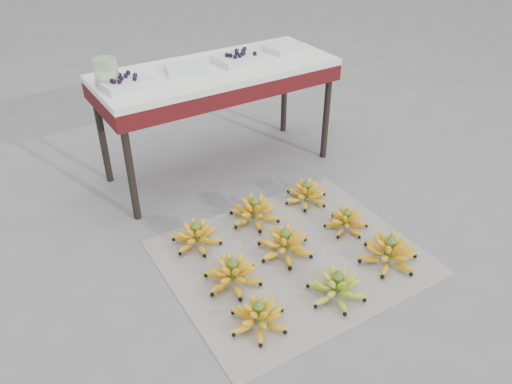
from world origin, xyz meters
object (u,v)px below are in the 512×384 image
bunch_mid_left (233,274)px  tray_far_left (125,83)px  bunch_front_right (389,252)px  bunch_back_right (306,194)px  bunch_front_left (258,316)px  bunch_mid_right (346,221)px  tray_right (238,58)px  bunch_back_left (197,236)px  bunch_front_center (336,287)px  bunch_mid_center (285,244)px  tray_far_right (284,48)px  newspaper_mat (292,257)px  vendor_table (217,79)px  glass_jar (106,73)px  bunch_back_center (254,211)px  tray_left (187,69)px

bunch_mid_left → tray_far_left: 1.18m
bunch_front_right → bunch_back_right: 0.66m
bunch_front_left → bunch_mid_right: size_ratio=0.85×
tray_right → bunch_front_right: bearing=-85.3°
bunch_mid_left → bunch_back_left: (-0.01, 0.36, -0.00)m
bunch_front_center → bunch_mid_center: (-0.02, 0.38, 0.00)m
tray_right → tray_far_left: bearing=-178.4°
bunch_back_left → tray_far_right: (1.01, 0.68, 0.66)m
bunch_front_right → newspaper_mat: bearing=122.3°
bunch_front_center → vendor_table: size_ratio=0.20×
bunch_front_right → glass_jar: size_ratio=2.47×
bunch_back_right → glass_jar: (-0.88, 0.65, 0.71)m
bunch_back_center → bunch_back_right: 0.36m
vendor_table → tray_right: 0.18m
newspaper_mat → bunch_mid_right: bunch_mid_right is taller
bunch_front_left → vendor_table: (0.52, 1.29, 0.56)m
bunch_front_center → bunch_mid_right: size_ratio=0.95×
bunch_mid_left → tray_right: bearing=50.8°
bunch_back_center → tray_left: (-0.06, 0.63, 0.65)m
newspaper_mat → tray_far_right: tray_far_right is taller
tray_left → bunch_mid_center: bearing=-87.5°
bunch_front_right → bunch_back_right: size_ratio=1.13×
bunch_mid_center → bunch_back_right: bearing=64.0°
tray_right → vendor_table: bearing=178.2°
bunch_mid_right → bunch_back_left: bearing=133.3°
newspaper_mat → bunch_front_right: bearing=-36.9°
vendor_table → bunch_mid_right: bearing=-74.9°
bunch_front_right → bunch_mid_left: (-0.74, 0.29, -0.00)m
bunch_mid_left → bunch_mid_center: bearing=1.4°
bunch_front_right → bunch_mid_center: bearing=119.3°
tray_far_left → bunch_mid_right: bearing=-48.6°
bunch_mid_center → bunch_mid_right: 0.41m
tray_far_left → tray_right: size_ratio=1.00×
tray_left → bunch_front_left: bearing=-104.5°
newspaper_mat → bunch_front_left: (-0.39, -0.29, 0.06)m
bunch_mid_right → bunch_back_center: bearing=114.7°
bunch_front_right → bunch_back_center: 0.77m
bunch_mid_center → bunch_mid_right: (0.41, -0.01, -0.01)m
bunch_front_left → bunch_back_left: 0.65m
bunch_front_center → bunch_mid_left: size_ratio=0.96×
tray_far_right → glass_jar: bearing=-179.4°
bunch_front_left → tray_far_left: bearing=93.2°
bunch_back_center → bunch_back_right: bearing=2.0°
bunch_back_left → tray_far_left: size_ratio=1.15×
newspaper_mat → tray_left: (-0.06, 1.00, 0.71)m
bunch_mid_center → bunch_back_left: size_ratio=1.14×
bunch_front_right → tray_far_right: 1.50m
newspaper_mat → bunch_mid_center: size_ratio=3.29×
bunch_front_right → bunch_back_left: bunch_front_right is taller
bunch_back_left → bunch_front_left: bearing=-111.9°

